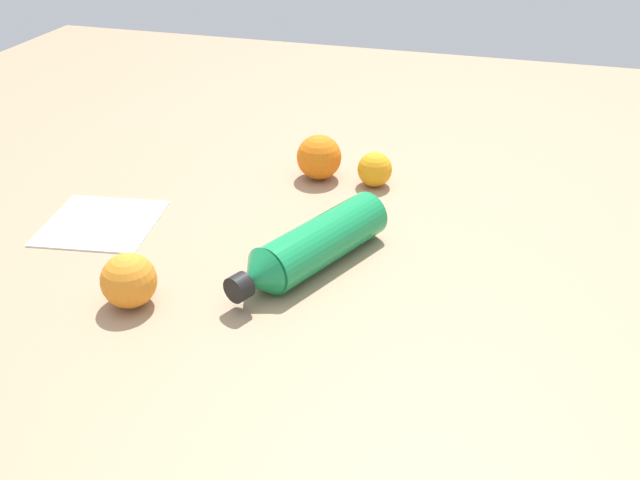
# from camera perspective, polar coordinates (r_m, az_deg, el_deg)

# --- Properties ---
(ground_plane) EXTENTS (2.40, 2.40, 0.00)m
(ground_plane) POSITION_cam_1_polar(r_m,az_deg,el_deg) (1.05, -0.21, -2.40)
(ground_plane) COLOR #9E7F60
(water_bottle) EXTENTS (0.29, 0.17, 0.07)m
(water_bottle) POSITION_cam_1_polar(r_m,az_deg,el_deg) (1.04, -0.82, -0.48)
(water_bottle) COLOR #198C4C
(water_bottle) RESTS_ON ground_plane
(orange_0) EXTENTS (0.07, 0.07, 0.07)m
(orange_0) POSITION_cam_1_polar(r_m,az_deg,el_deg) (1.00, -14.80, -3.10)
(orange_0) COLOR orange
(orange_0) RESTS_ON ground_plane
(orange_1) EXTENTS (0.06, 0.06, 0.06)m
(orange_1) POSITION_cam_1_polar(r_m,az_deg,el_deg) (1.30, 4.33, 5.55)
(orange_1) COLOR orange
(orange_1) RESTS_ON ground_plane
(orange_2) EXTENTS (0.08, 0.08, 0.08)m
(orange_2) POSITION_cam_1_polar(r_m,az_deg,el_deg) (1.32, -0.08, 6.53)
(orange_2) COLOR orange
(orange_2) RESTS_ON ground_plane
(folded_napkin) EXTENTS (0.20, 0.20, 0.01)m
(folded_napkin) POSITION_cam_1_polar(r_m,az_deg,el_deg) (1.23, -16.80, 1.35)
(folded_napkin) COLOR white
(folded_napkin) RESTS_ON ground_plane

